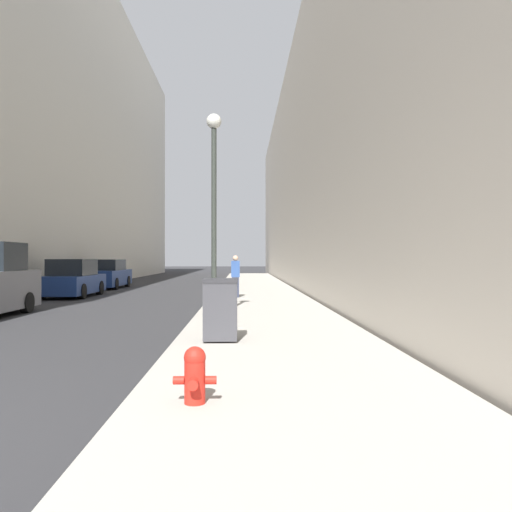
# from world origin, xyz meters

# --- Properties ---
(sidewalk_right) EXTENTS (3.99, 60.00, 0.13)m
(sidewalk_right) POSITION_xyz_m (5.74, 18.00, 0.07)
(sidewalk_right) COLOR #ADA89E
(sidewalk_right) RESTS_ON ground
(building_right_stone) EXTENTS (12.00, 60.00, 13.82)m
(building_right_stone) POSITION_xyz_m (13.83, 26.00, 6.91)
(building_right_stone) COLOR beige
(building_right_stone) RESTS_ON ground
(fire_hydrant) EXTENTS (0.47, 0.35, 0.61)m
(fire_hydrant) POSITION_xyz_m (4.54, 1.57, 0.45)
(fire_hydrant) COLOR red
(fire_hydrant) RESTS_ON sidewalk_right
(trash_bin) EXTENTS (0.65, 0.60, 1.18)m
(trash_bin) POSITION_xyz_m (4.64, 5.62, 0.74)
(trash_bin) COLOR #3D3D42
(trash_bin) RESTS_ON sidewalk_right
(lamppost) EXTENTS (0.40, 0.40, 5.40)m
(lamppost) POSITION_xyz_m (4.30, 9.38, 3.37)
(lamppost) COLOR #2D332D
(lamppost) RESTS_ON sidewalk_right
(parked_sedan_near) EXTENTS (1.88, 4.30, 1.66)m
(parked_sedan_near) POSITION_xyz_m (-2.44, 18.35, 0.75)
(parked_sedan_near) COLOR navy
(parked_sedan_near) RESTS_ON ground
(parked_sedan_far) EXTENTS (1.84, 4.70, 1.63)m
(parked_sedan_far) POSITION_xyz_m (-2.62, 24.67, 0.75)
(parked_sedan_far) COLOR navy
(parked_sedan_far) RESTS_ON ground
(pedestrian_on_sidewalk) EXTENTS (0.34, 0.22, 1.68)m
(pedestrian_on_sidewalk) POSITION_xyz_m (4.77, 16.14, 0.98)
(pedestrian_on_sidewalk) COLOR #2D3347
(pedestrian_on_sidewalk) RESTS_ON sidewalk_right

